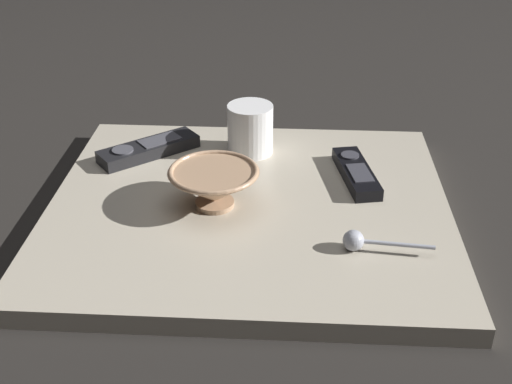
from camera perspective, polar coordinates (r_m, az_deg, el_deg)
ground_plane at (r=1.04m, az=-0.59°, el=-2.26°), size 6.00×6.00×0.00m
table at (r=1.03m, az=-0.59°, el=-1.56°), size 0.55×0.62×0.03m
cereal_bowl at (r=1.00m, az=-3.63°, el=0.60°), size 0.14×0.14×0.06m
coffee_mug at (r=1.16m, az=-0.50°, el=5.43°), size 0.08×0.08×0.09m
teaspoon at (r=0.92m, az=8.82°, el=-4.17°), size 0.03×0.12×0.03m
tv_remote_near at (r=1.10m, az=8.61°, el=1.64°), size 0.16×0.07×0.02m
tv_remote_far at (r=1.18m, az=-9.21°, el=3.69°), size 0.15×0.17×0.02m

